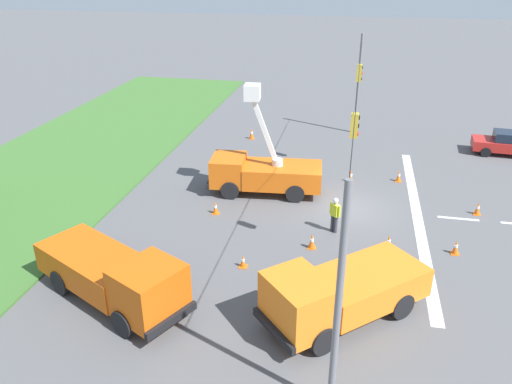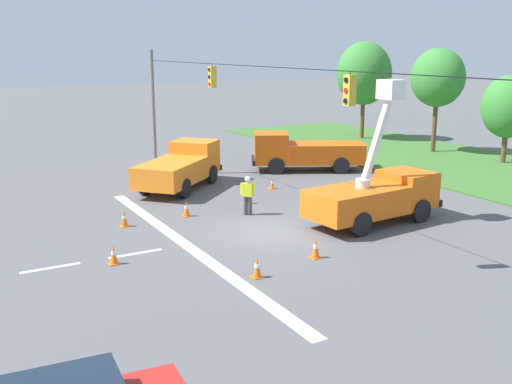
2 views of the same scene
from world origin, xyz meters
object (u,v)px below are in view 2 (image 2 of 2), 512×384
object	(u,v)px
traffic_cone_near_bucket	(363,195)
traffic_cone_lane_edge_a	(247,196)
utility_truck_bucket_lift	(376,194)
utility_truck_support_near	(181,167)
traffic_cone_mid_left	(124,219)
traffic_cone_far_left	(316,248)
tree_centre	(508,107)
utility_truck_support_far	(304,151)
tree_far_west	(364,74)
road_worker	(248,193)
traffic_cone_foreground_left	(257,268)
traffic_cone_foreground_right	(272,184)
traffic_cone_lane_edge_b	(114,255)
traffic_cone_far_right	(187,208)
tree_west	(438,78)

from	to	relation	value
traffic_cone_near_bucket	traffic_cone_lane_edge_a	bearing A→B (deg)	-114.84
utility_truck_bucket_lift	utility_truck_support_near	size ratio (longest dim) A/B	1.02
traffic_cone_mid_left	traffic_cone_far_left	world-z (taller)	traffic_cone_far_left
tree_centre	utility_truck_support_far	size ratio (longest dim) A/B	0.80
tree_far_west	tree_centre	size ratio (longest dim) A/B	1.38
tree_far_west	tree_centre	xyz separation A→B (m)	(12.88, 1.15, -1.62)
utility_truck_support_far	road_worker	xyz separation A→B (m)	(7.09, -7.70, -0.18)
tree_far_west	utility_truck_support_far	size ratio (longest dim) A/B	1.11
traffic_cone_foreground_left	traffic_cone_mid_left	xyz separation A→B (m)	(-7.71, -2.05, -0.00)
traffic_cone_mid_left	traffic_cone_lane_edge_a	world-z (taller)	traffic_cone_lane_edge_a
utility_truck_support_far	traffic_cone_near_bucket	world-z (taller)	utility_truck_support_far
utility_truck_bucket_lift	utility_truck_support_far	size ratio (longest dim) A/B	0.90
traffic_cone_foreground_right	traffic_cone_lane_edge_b	bearing A→B (deg)	-56.21
traffic_cone_near_bucket	traffic_cone_far_right	distance (m)	8.72
tree_centre	traffic_cone_lane_edge_b	distance (m)	28.00
tree_west	utility_truck_support_far	bearing A→B (deg)	-86.06
tree_west	tree_centre	size ratio (longest dim) A/B	1.29
tree_west	road_worker	world-z (taller)	tree_west
tree_centre	road_worker	distance (m)	20.46
traffic_cone_far_left	road_worker	bearing A→B (deg)	174.56
traffic_cone_lane_edge_b	utility_truck_support_near	bearing A→B (deg)	146.13
tree_centre	traffic_cone_far_left	xyz separation A→B (m)	(8.73, -20.71, -3.29)
traffic_cone_near_bucket	tree_far_west	bearing A→B (deg)	141.23
traffic_cone_lane_edge_b	traffic_cone_foreground_right	bearing A→B (deg)	123.79
tree_west	traffic_cone_foreground_left	distance (m)	27.42
utility_truck_support_near	traffic_cone_foreground_left	bearing A→B (deg)	-11.85
tree_centre	traffic_cone_mid_left	size ratio (longest dim) A/B	8.11
tree_centre	traffic_cone_far_right	size ratio (longest dim) A/B	7.81
traffic_cone_near_bucket	traffic_cone_lane_edge_b	distance (m)	13.35
tree_far_west	traffic_cone_far_right	xyz separation A→B (m)	(14.33, -21.47, -4.93)
traffic_cone_foreground_left	traffic_cone_far_right	distance (m)	7.94
utility_truck_support_far	traffic_cone_lane_edge_b	size ratio (longest dim) A/B	10.17
tree_west	traffic_cone_foreground_right	world-z (taller)	tree_west
traffic_cone_foreground_right	traffic_cone_foreground_left	bearing A→B (deg)	-33.01
utility_truck_support_far	traffic_cone_far_left	distance (m)	15.64
utility_truck_support_near	traffic_cone_foreground_right	world-z (taller)	utility_truck_support_near
utility_truck_bucket_lift	utility_truck_support_far	xyz separation A→B (m)	(-10.81, 3.51, -0.09)
traffic_cone_foreground_left	traffic_cone_lane_edge_b	size ratio (longest dim) A/B	1.01
utility_truck_support_near	traffic_cone_mid_left	size ratio (longest dim) A/B	8.92
traffic_cone_mid_left	traffic_cone_lane_edge_b	world-z (taller)	traffic_cone_mid_left
utility_truck_support_near	tree_centre	bearing A→B (deg)	79.53
tree_west	utility_truck_support_far	distance (m)	12.34
tree_centre	utility_truck_support_near	xyz separation A→B (m)	(-3.83, -20.70, -2.50)
traffic_cone_near_bucket	utility_truck_support_near	bearing A→B (deg)	-136.83
traffic_cone_foreground_right	tree_centre	bearing A→B (deg)	85.61
tree_west	tree_centre	world-z (taller)	tree_west
tree_far_west	road_worker	distance (m)	24.84
tree_centre	utility_truck_support_far	bearing A→B (deg)	-109.98
traffic_cone_mid_left	traffic_cone_near_bucket	xyz separation A→B (m)	(1.59, 11.42, -0.00)
tree_west	utility_truck_bucket_lift	distance (m)	19.48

